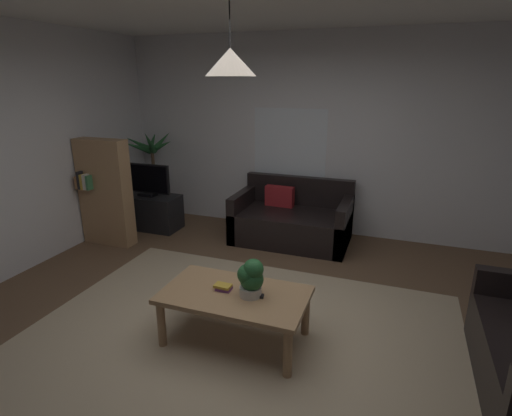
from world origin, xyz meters
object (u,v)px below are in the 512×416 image
Objects in this scene: potted_palm_corner at (154,179)px; couch_under_window at (292,221)px; coffee_table at (235,300)px; tv at (146,180)px; pendant_lamp at (230,62)px; tv_stand at (150,212)px; book_on_table_1 at (223,286)px; bookshelf_corner at (105,192)px; book_on_table_0 at (224,288)px; potted_plant_on_table at (251,277)px; remote_on_table_0 at (254,296)px.

couch_under_window is at bearing -4.34° from potted_palm_corner.
tv is at bearing 137.54° from coffee_table.
pendant_lamp reaches higher than coffee_table.
couch_under_window is at bearing 6.54° from tv_stand.
coffee_table is at bearing -5.79° from book_on_table_1.
bookshelf_corner is (-0.01, -1.09, 0.06)m from potted_palm_corner.
tv_stand is at bearing 136.10° from book_on_table_0.
potted_plant_on_table is 0.36× the size of tv_stand.
bookshelf_corner reaches higher than coffee_table.
tv_stand is (-2.38, 2.07, -0.36)m from potted_plant_on_table.
potted_plant_on_table is at bearing 2.16° from coffee_table.
coffee_table is 3.06m from tv.
coffee_table is at bearing -8.15° from book_on_table_0.
book_on_table_1 is 2.96m from tv.
potted_palm_corner is (-2.59, 2.49, 0.18)m from remote_on_table_0.
tv is (-2.14, 2.04, 0.28)m from book_on_table_0.
book_on_table_1 is 0.43× the size of potted_plant_on_table.
potted_palm_corner reaches higher than book_on_table_1.
tv is at bearing -90.00° from tv_stand.
coffee_table is 0.13m from book_on_table_0.
book_on_table_0 is 2.71m from bookshelf_corner.
bookshelf_corner is (-0.19, -0.66, -0.03)m from tv.
couch_under_window is 2.35m from potted_plant_on_table.
tv_stand is 1.52× the size of pendant_lamp.
remote_on_table_0 is 3.60m from potted_palm_corner.
remote_on_table_0 is 0.18× the size of tv_stand.
book_on_table_1 reaches higher than remote_on_table_0.
book_on_table_0 is 2.98m from tv_stand.
potted_palm_corner is at bearing 89.54° from bookshelf_corner.
potted_plant_on_table is 0.54× the size of pendant_lamp.
book_on_table_0 is at bearing 24.28° from book_on_table_1.
tv_stand is at bearing 139.06° from potted_plant_on_table.
potted_palm_corner is 1.10m from bookshelf_corner.
pendant_lamp is (0.10, -0.01, 1.77)m from book_on_table_0.
book_on_table_0 is 0.09× the size of potted_palm_corner.
potted_plant_on_table is at bearing -40.94° from tv_stand.
coffee_table is 0.19m from remote_on_table_0.
couch_under_window is 4.75× the size of potted_plant_on_table.
bookshelf_corner reaches higher than couch_under_window.
potted_palm_corner is 2.45× the size of pendant_lamp.
remote_on_table_0 is at bearing -43.91° from potted_palm_corner.
couch_under_window is at bearing 90.71° from book_on_table_1.
coffee_table is 1.61× the size of tv.
potted_palm_corner is at bearing 133.12° from book_on_table_0.
bookshelf_corner reaches higher than remote_on_table_0.
tv_stand is 1.21× the size of tv.
book_on_table_1 is (-0.11, 0.01, 0.10)m from coffee_table.
potted_palm_corner is 3.82m from pendant_lamp.
bookshelf_corner is at bearing -158.07° from couch_under_window.
book_on_table_0 is at bearing 171.85° from pendant_lamp.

